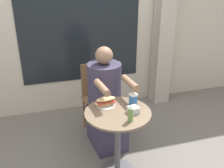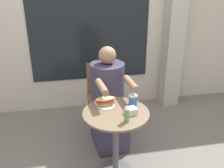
% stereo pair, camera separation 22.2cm
% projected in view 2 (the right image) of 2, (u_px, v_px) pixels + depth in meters
% --- Properties ---
extents(storefront_wall, '(8.00, 0.09, 2.80)m').
position_uv_depth(storefront_wall, '(93.00, 11.00, 3.51)').
color(storefront_wall, beige).
rests_on(storefront_wall, ground_plane).
extents(lattice_pillar, '(0.24, 0.24, 2.40)m').
position_uv_depth(lattice_pillar, '(175.00, 25.00, 3.62)').
color(lattice_pillar, '#B2ADA3').
rests_on(lattice_pillar, ground_plane).
extents(cafe_table, '(0.62, 0.62, 0.71)m').
position_uv_depth(cafe_table, '(116.00, 130.00, 2.50)').
color(cafe_table, brown).
rests_on(cafe_table, ground_plane).
extents(diner_chair, '(0.41, 0.41, 0.87)m').
position_uv_depth(diner_chair, '(103.00, 91.00, 3.27)').
color(diner_chair, brown).
rests_on(diner_chair, ground_plane).
extents(seated_diner, '(0.42, 0.68, 1.18)m').
position_uv_depth(seated_diner, '(109.00, 105.00, 2.96)').
color(seated_diner, '#38334C').
rests_on(seated_diner, ground_plane).
extents(sandwich_on_plate, '(0.20, 0.18, 0.09)m').
position_uv_depth(sandwich_on_plate, '(105.00, 102.00, 2.51)').
color(sandwich_on_plate, white).
rests_on(sandwich_on_plate, cafe_table).
extents(drink_cup, '(0.09, 0.09, 0.11)m').
position_uv_depth(drink_cup, '(133.00, 100.00, 2.52)').
color(drink_cup, '#336BB7').
rests_on(drink_cup, cafe_table).
extents(napkin_box, '(0.11, 0.11, 0.06)m').
position_uv_depth(napkin_box, '(131.00, 111.00, 2.38)').
color(napkin_box, silver).
rests_on(napkin_box, cafe_table).
extents(condiment_bottle, '(0.05, 0.05, 0.16)m').
position_uv_depth(condiment_bottle, '(127.00, 114.00, 2.24)').
color(condiment_bottle, '#66934C').
rests_on(condiment_bottle, cafe_table).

